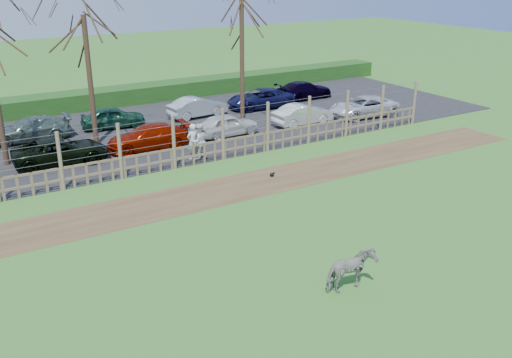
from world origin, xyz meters
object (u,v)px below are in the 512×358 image
visitor_a (193,142)px  visitor_b (199,141)px  car_5 (303,114)px  zebra (351,271)px  car_12 (260,99)px  tree_mid (87,49)px  car_10 (113,117)px  tree_right (242,30)px  car_4 (227,125)px  car_6 (363,107)px  car_11 (197,107)px  car_9 (30,129)px  car_2 (61,151)px  crow (272,175)px  car_13 (304,90)px  car_3 (148,137)px

visitor_a → visitor_b: same height
car_5 → zebra: bearing=147.4°
zebra → car_12: zebra is taller
tree_mid → car_10: bearing=55.5°
tree_right → visitor_b: 8.83m
car_4 → car_6: size_ratio=0.82×
tree_mid → car_11: tree_mid is taller
car_9 → car_2: bearing=9.4°
tree_mid → crow: bearing=-58.8°
car_10 → car_11: size_ratio=0.97×
crow → car_13: car_13 is taller
car_6 → car_2: bearing=-86.7°
tree_right → car_9: 12.77m
car_10 → car_12: same height
car_3 → car_5: same height
visitor_a → car_12: size_ratio=0.40×
zebra → visitor_b: visitor_b is taller
car_13 → car_3: bearing=107.5°
zebra → car_11: (4.71, 19.91, 0.02)m
car_2 → car_12: size_ratio=1.00×
car_10 → visitor_b: bearing=-158.8°
tree_mid → car_6: tree_mid is taller
visitor_a → car_10: (-1.52, 7.29, -0.26)m
tree_right → car_13: bearing=20.8°
tree_mid → car_5: bearing=-12.3°
car_2 → car_5: same height
tree_mid → car_6: size_ratio=1.58×
tree_right → car_5: size_ratio=2.02×
car_9 → car_3: bearing=49.9°
crow → car_9: size_ratio=0.06×
tree_right → car_3: (-6.96, -2.62, -4.60)m
car_10 → car_12: 9.58m
car_2 → car_3: size_ratio=1.04×
car_3 → car_2: bearing=-84.3°
zebra → car_11: bearing=-13.0°
tree_right → crow: bearing=-112.3°
car_5 → car_13: size_ratio=0.88×
tree_right → car_13: size_ratio=1.78×
visitor_a → car_6: 12.41m
car_3 → car_13: bearing=115.6°
car_2 → tree_right: bearing=-73.0°
car_2 → car_4: same height
zebra → visitor_a: size_ratio=0.86×
car_9 → car_11: size_ratio=1.14×
visitor_b → car_4: visitor_b is taller
car_5 → car_12: size_ratio=0.84×
car_2 → car_4: 8.78m
car_4 → visitor_b: bearing=130.1°
crow → car_10: car_10 is taller
tree_right → visitor_b: (-5.48, -5.39, -4.34)m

